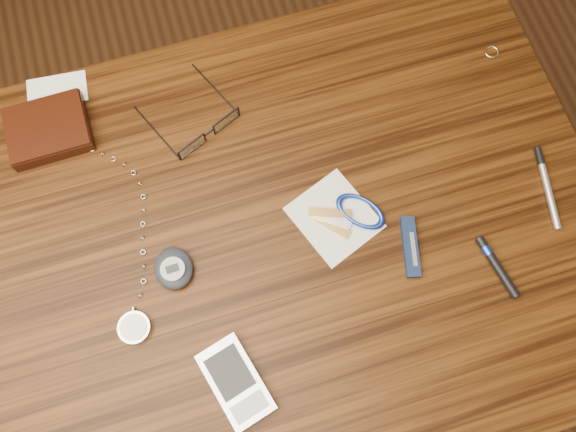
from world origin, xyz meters
name	(u,v)px	position (x,y,z in m)	size (l,w,h in m)	color
ground	(272,315)	(0.00, 0.00, 0.00)	(3.80, 3.80, 0.00)	#472814
desk	(261,259)	(0.00, 0.00, 0.65)	(1.00, 0.70, 0.75)	#391D09
wallet_and_card	(48,128)	(-0.25, 0.25, 0.76)	(0.13, 0.15, 0.03)	black
eyeglasses	(206,131)	(-0.03, 0.18, 0.76)	(0.15, 0.15, 0.03)	black
gold_ring	(492,52)	(0.44, 0.19, 0.75)	(0.02, 0.02, 0.00)	#EAC579
pocket_watch	(134,318)	(-0.19, -0.05, 0.76)	(0.09, 0.33, 0.01)	#B4B4B8
pda_phone	(236,382)	(-0.08, -0.17, 0.76)	(0.09, 0.12, 0.02)	silver
pedometer	(174,268)	(-0.12, 0.00, 0.76)	(0.05, 0.06, 0.02)	#20232B
notepad_keys	(348,214)	(0.13, 0.00, 0.75)	(0.15, 0.14, 0.01)	silver
pocket_knife	(410,247)	(0.20, -0.07, 0.76)	(0.04, 0.09, 0.01)	#0E1F3C
silver_pen	(546,181)	(0.42, -0.04, 0.75)	(0.03, 0.12, 0.01)	silver
black_blue_pen	(496,265)	(0.30, -0.13, 0.76)	(0.03, 0.09, 0.01)	black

